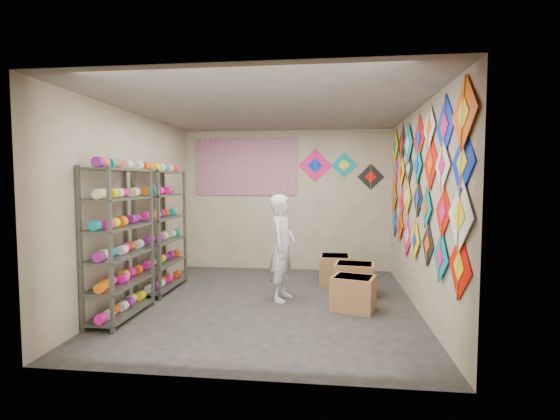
# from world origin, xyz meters

# --- Properties ---
(ground) EXTENTS (4.50, 4.50, 0.00)m
(ground) POSITION_xyz_m (0.00, 0.00, 0.00)
(ground) COLOR #292724
(room_walls) EXTENTS (4.50, 4.50, 4.50)m
(room_walls) POSITION_xyz_m (0.00, 0.00, 1.64)
(room_walls) COLOR tan
(room_walls) RESTS_ON ground
(shelf_rack_front) EXTENTS (0.40, 1.10, 1.90)m
(shelf_rack_front) POSITION_xyz_m (-1.78, -0.85, 0.95)
(shelf_rack_front) COLOR #4C5147
(shelf_rack_front) RESTS_ON ground
(shelf_rack_back) EXTENTS (0.40, 1.10, 1.90)m
(shelf_rack_back) POSITION_xyz_m (-1.78, 0.45, 0.95)
(shelf_rack_back) COLOR #4C5147
(shelf_rack_back) RESTS_ON ground
(string_spools) EXTENTS (0.12, 2.36, 0.12)m
(string_spools) POSITION_xyz_m (-1.78, -0.20, 1.05)
(string_spools) COLOR #FF139D
(string_spools) RESTS_ON ground
(kite_wall_display) EXTENTS (0.06, 4.34, 2.08)m
(kite_wall_display) POSITION_xyz_m (1.98, -0.05, 1.69)
(kite_wall_display) COLOR red
(kite_wall_display) RESTS_ON room_walls
(back_wall_kites) EXTENTS (1.62, 0.02, 0.79)m
(back_wall_kites) POSITION_xyz_m (0.98, 2.24, 1.97)
(back_wall_kites) COLOR #DE146A
(back_wall_kites) RESTS_ON room_walls
(poster) EXTENTS (2.00, 0.01, 1.10)m
(poster) POSITION_xyz_m (-0.80, 2.23, 2.00)
(poster) COLOR #58499E
(poster) RESTS_ON room_walls
(shopkeeper) EXTENTS (0.71, 0.60, 1.53)m
(shopkeeper) POSITION_xyz_m (0.15, 0.18, 0.76)
(shopkeeper) COLOR silver
(shopkeeper) RESTS_ON ground
(carton_a) EXTENTS (0.65, 0.59, 0.45)m
(carton_a) POSITION_xyz_m (1.14, -0.18, 0.23)
(carton_a) COLOR #8C5E3D
(carton_a) RESTS_ON ground
(carton_b) EXTENTS (0.65, 0.55, 0.48)m
(carton_b) POSITION_xyz_m (1.21, 0.56, 0.24)
(carton_b) COLOR #8C5E3D
(carton_b) RESTS_ON ground
(carton_c) EXTENTS (0.52, 0.57, 0.48)m
(carton_c) POSITION_xyz_m (0.92, 1.19, 0.24)
(carton_c) COLOR #8C5E3D
(carton_c) RESTS_ON ground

